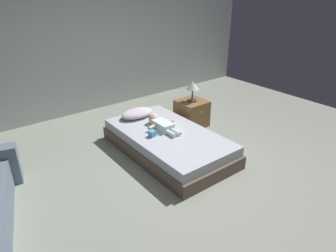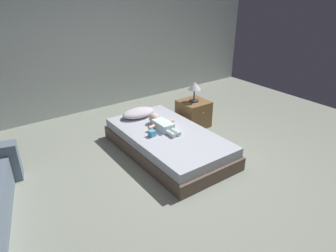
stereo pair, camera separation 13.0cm
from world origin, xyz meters
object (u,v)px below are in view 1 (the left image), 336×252
Objects in this scene: pillow at (137,113)px; toy_block at (152,134)px; baby at (161,124)px; toothbrush at (169,122)px; lamp at (193,87)px; nightstand at (192,113)px; bed at (168,142)px.

toy_block is (-0.20, -0.72, -0.02)m from pillow.
baby is 0.25m from toothbrush.
pillow is at bearing 165.35° from lamp.
lamp is (0.68, 0.22, 0.38)m from toothbrush.
toothbrush is (0.22, 0.09, -0.06)m from baby.
nightstand is 1.43× the size of lamp.
baby is at bearing -158.66° from toothbrush.
toothbrush is at bearing -162.03° from nightstand.
pillow is at bearing 96.68° from baby.
nightstand is (0.91, 0.49, 0.07)m from bed.
nightstand reaches higher than toothbrush.
baby is 1.90× the size of lamp.
pillow reaches higher than toy_block.
toy_block is (-0.26, 0.03, 0.21)m from bed.
baby is 0.97m from nightstand.
baby is at bearing -161.19° from lamp.
nightstand is at bearing 18.81° from baby.
bed is 1.04m from nightstand.
lamp is at bearing 90.00° from nightstand.
bed is at bearing -6.83° from toy_block.
lamp reaches higher than toothbrush.
nightstand is 5.12× the size of toy_block.
toy_block reaches higher than toothbrush.
lamp is at bearing -14.65° from pillow.
lamp is 1.31m from toy_block.
bed is 0.34m from toy_block.
baby is 0.31m from toy_block.
bed is at bearing -130.06° from toothbrush.
toy_block is at bearing 173.17° from bed.
baby is (0.01, 0.19, 0.23)m from bed.
toothbrush is at bearing 49.94° from bed.
nightstand is at bearing 17.97° from toothbrush.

